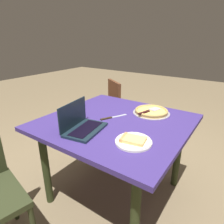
# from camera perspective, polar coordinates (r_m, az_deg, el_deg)

# --- Properties ---
(ground_plane) EXTENTS (12.00, 12.00, 0.00)m
(ground_plane) POSITION_cam_1_polar(r_m,az_deg,el_deg) (2.03, 0.99, -22.14)
(ground_plane) COLOR #7B694C
(dining_table) EXTENTS (1.14, 1.09, 0.75)m
(dining_table) POSITION_cam_1_polar(r_m,az_deg,el_deg) (1.65, 1.13, -5.42)
(dining_table) COLOR navy
(dining_table) RESTS_ON ground_plane
(laptop) EXTENTS (0.26, 0.36, 0.21)m
(laptop) POSITION_cam_1_polar(r_m,az_deg,el_deg) (1.45, -8.82, -3.64)
(laptop) COLOR #16252F
(laptop) RESTS_ON dining_table
(pizza_plate) EXTENTS (0.24, 0.24, 0.04)m
(pizza_plate) POSITION_cam_1_polar(r_m,az_deg,el_deg) (1.29, 6.20, -8.36)
(pizza_plate) COLOR white
(pizza_plate) RESTS_ON dining_table
(pizza_tray) EXTENTS (0.33, 0.33, 0.04)m
(pizza_tray) POSITION_cam_1_polar(r_m,az_deg,el_deg) (1.79, 11.38, 0.20)
(pizza_tray) COLOR #99929D
(pizza_tray) RESTS_ON dining_table
(table_knife) EXTENTS (0.13, 0.23, 0.01)m
(table_knife) POSITION_cam_1_polar(r_m,az_deg,el_deg) (1.66, -0.25, -1.63)
(table_knife) COLOR silver
(table_knife) RESTS_ON dining_table
(chair_near) EXTENTS (0.54, 0.54, 0.84)m
(chair_near) POSITION_cam_1_polar(r_m,az_deg,el_deg) (2.66, -1.56, 1.42)
(chair_near) COLOR brown
(chair_near) RESTS_ON ground_plane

